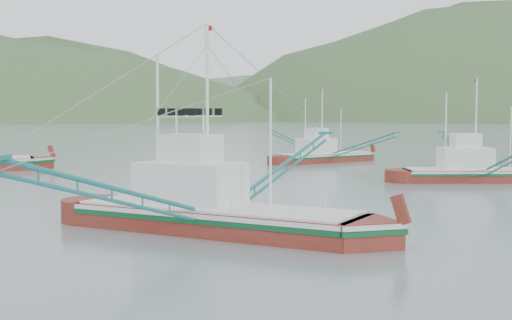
{
  "coord_description": "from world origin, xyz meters",
  "views": [
    {
      "loc": [
        2.54,
        -33.84,
        6.04
      ],
      "look_at": [
        0.0,
        6.0,
        3.2
      ],
      "focal_mm": 50.0,
      "sensor_mm": 36.0,
      "label": 1
    }
  ],
  "objects": [
    {
      "name": "bg_boat_far",
      "position": [
        5.16,
        47.9,
        1.93
      ],
      "size": [
        17.2,
        19.44,
        9.0
      ],
      "rotation": [
        0.0,
        0.0,
        0.67
      ],
      "color": "maroon",
      "rests_on": "ground"
    },
    {
      "name": "ground",
      "position": [
        0.0,
        0.0,
        0.0
      ],
      "size": [
        1200.0,
        1200.0,
        0.0
      ],
      "primitive_type": "plane",
      "color": "slate",
      "rests_on": "ground"
    },
    {
      "name": "main_boat",
      "position": [
        -1.73,
        0.77,
        2.27
      ],
      "size": [
        15.45,
        25.73,
        11.0
      ],
      "rotation": [
        0.0,
        0.0,
        -0.44
      ],
      "color": "maroon",
      "rests_on": "ground"
    },
    {
      "name": "ridge_distant",
      "position": [
        30.0,
        560.0,
        0.0
      ],
      "size": [
        960.0,
        400.0,
        240.0
      ],
      "primitive_type": "ellipsoid",
      "color": "slate",
      "rests_on": "ground"
    },
    {
      "name": "bg_boat_right",
      "position": [
        17.31,
        26.62,
        1.27
      ],
      "size": [
        12.88,
        22.86,
        9.27
      ],
      "rotation": [
        0.0,
        0.0,
        0.09
      ],
      "color": "maroon",
      "rests_on": "ground"
    }
  ]
}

